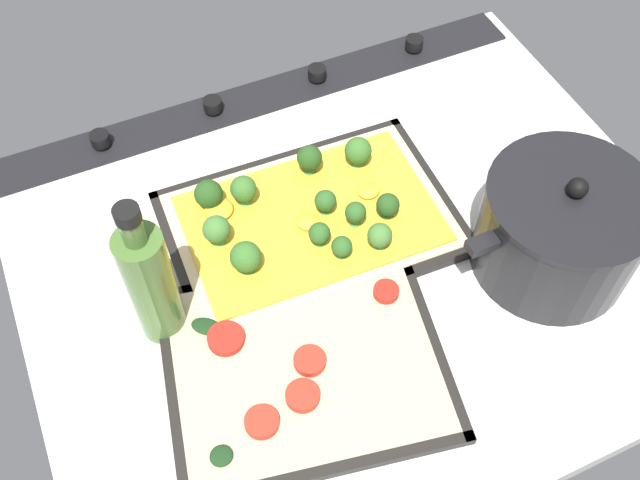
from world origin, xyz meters
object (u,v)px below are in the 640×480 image
Objects in this scene: baking_tray_front at (311,224)px; veggie_pizza_back at (302,362)px; baking_tray_back at (305,364)px; oil_bottle at (151,283)px; cooking_pot at (560,229)px; broccoli_pizza at (305,216)px.

baking_tray_front is 1.13× the size of veggie_pizza_back.
oil_bottle is at bearing -42.01° from baking_tray_back.
cooking_pot is 1.20× the size of oil_bottle.
veggie_pizza_back is 1.25× the size of cooking_pot.
baking_tray_front is 1.42× the size of cooking_pot.
oil_bottle reaches higher than cooking_pot.
broccoli_pizza is 1.06× the size of veggie_pizza_back.
baking_tray_front is at bearing -115.85° from baking_tray_back.
broccoli_pizza is 20.48cm from baking_tray_back.
veggie_pizza_back is (9.23, 18.22, 0.69)cm from baking_tray_front.
baking_tray_front is at bearing -116.87° from veggie_pizza_back.
oil_bottle is (12.85, -11.81, 8.30)cm from veggie_pizza_back.
oil_bottle is at bearing 17.58° from broccoli_pizza.
broccoli_pizza is at bearing -162.42° from oil_bottle.
baking_tray_back is (8.87, 18.30, 0.00)cm from baking_tray_front.
cooking_pot is (-26.02, 17.66, 4.50)cm from broccoli_pizza.
broccoli_pizza reaches higher than baking_tray_back.
broccoli_pizza is 0.98× the size of baking_tray_back.
baking_tray_front is at bearing -34.27° from cooking_pot.
veggie_pizza_back is at bearing 1.56° from cooking_pot.
cooking_pot reaches higher than baking_tray_back.
cooking_pot is (-34.23, -1.02, 6.23)cm from baking_tray_back.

